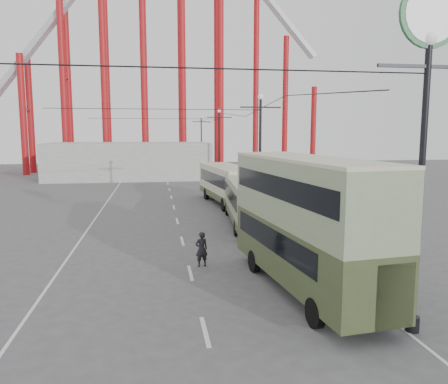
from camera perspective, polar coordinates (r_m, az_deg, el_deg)
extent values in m
plane|color=#4D4D4F|center=(16.68, 0.24, -14.62)|extent=(160.00, 160.00, 0.00)
cube|color=silver|center=(34.85, -6.37, -2.80)|extent=(0.15, 82.00, 0.01)
cube|color=silver|center=(36.65, 3.61, -2.25)|extent=(0.12, 120.00, 0.01)
cube|color=silver|center=(36.09, -16.02, -2.70)|extent=(0.12, 120.00, 0.01)
cylinder|color=black|center=(14.77, 24.25, -0.13)|extent=(0.20, 0.20, 9.00)
cylinder|color=black|center=(15.87, 23.37, -15.51)|extent=(0.44, 0.44, 0.50)
cube|color=black|center=(14.78, 25.09, 14.63)|extent=(3.20, 0.10, 0.10)
sphere|color=white|center=(14.91, 25.28, 17.67)|extent=(0.44, 0.44, 0.44)
cylinder|color=#205F31|center=(15.05, 25.44, 20.29)|extent=(2.00, 0.12, 2.00)
cylinder|color=white|center=(15.05, 25.44, 20.29)|extent=(1.70, 0.16, 1.70)
cylinder|color=black|center=(34.25, 4.72, 4.61)|extent=(0.20, 0.20, 9.00)
cylinder|color=black|center=(34.74, 4.65, -2.41)|extent=(0.44, 0.44, 0.50)
cube|color=black|center=(34.26, 4.80, 10.97)|extent=(3.20, 0.10, 0.10)
sphere|color=white|center=(34.31, 4.81, 12.30)|extent=(0.44, 0.44, 0.44)
cylinder|color=black|center=(55.85, -0.62, 5.83)|extent=(0.20, 0.20, 9.00)
cylinder|color=black|center=(56.15, -0.61, 1.49)|extent=(0.44, 0.44, 0.50)
cube|color=black|center=(55.86, -0.62, 9.73)|extent=(3.20, 0.10, 0.10)
sphere|color=white|center=(55.89, -0.62, 10.55)|extent=(0.44, 0.44, 0.44)
cylinder|color=black|center=(77.68, -2.97, 6.35)|extent=(0.20, 0.20, 9.00)
cylinder|color=black|center=(77.89, -2.95, 3.22)|extent=(0.44, 0.44, 0.50)
cube|color=black|center=(77.68, -2.99, 9.15)|extent=(3.20, 0.10, 0.10)
sphere|color=white|center=(77.70, -3.00, 9.74)|extent=(0.44, 0.44, 0.44)
cylinder|color=maroon|center=(72.95, -24.78, 9.11)|extent=(1.00, 1.00, 18.00)
cylinder|color=maroon|center=(76.81, -23.96, 9.05)|extent=(1.00, 1.00, 18.00)
cylinder|color=maroon|center=(71.89, -20.26, 12.97)|extent=(1.00, 1.00, 27.00)
cylinder|color=maroon|center=(75.80, -19.66, 12.70)|extent=(1.00, 1.00, 27.00)
cylinder|color=maroon|center=(71.60, -15.52, 16.82)|extent=(1.00, 1.00, 36.00)
cylinder|color=maroon|center=(75.52, -15.16, 16.34)|extent=(1.00, 1.00, 36.00)
cylinder|color=maroon|center=(72.09, -10.59, 20.54)|extent=(1.00, 1.00, 45.00)
cylinder|color=maroon|center=(75.99, -10.50, 19.87)|extent=(1.00, 1.00, 45.00)
cylinder|color=maroon|center=(73.07, -5.54, 23.29)|extent=(1.00, 1.00, 52.00)
cylinder|color=maroon|center=(76.92, -5.73, 22.49)|extent=(1.00, 1.00, 52.00)
cylinder|color=maroon|center=(77.90, -0.94, 23.48)|extent=(1.00, 1.00, 55.00)
cylinder|color=maroon|center=(73.62, 4.20, 14.45)|extent=(0.90, 0.90, 30.00)
cylinder|color=maroon|center=(74.54, 7.99, 11.23)|extent=(0.90, 0.90, 22.00)
cylinder|color=maroon|center=(75.99, 11.58, 8.06)|extent=(0.90, 0.90, 14.00)
cube|color=#B6B6BB|center=(76.47, 8.18, 20.99)|extent=(9.89, 2.00, 10.87)
cube|color=#999A95|center=(62.46, -12.18, 4.02)|extent=(22.00, 10.00, 5.00)
cube|color=#374123|center=(17.93, 10.47, -7.54)|extent=(3.63, 10.29, 2.21)
cube|color=black|center=(17.82, 10.51, -6.14)|extent=(3.44, 8.29, 0.91)
cube|color=gray|center=(17.64, 10.57, -3.60)|extent=(3.65, 10.29, 0.30)
cube|color=gray|center=(17.44, 10.67, 0.46)|extent=(3.63, 10.29, 2.21)
cube|color=black|center=(17.43, 10.68, 0.79)|extent=(3.60, 9.69, 0.86)
cube|color=beige|center=(17.34, 10.77, 4.29)|extent=(3.65, 10.29, 0.12)
cylinder|color=black|center=(20.33, 3.96, -8.99)|extent=(0.39, 1.03, 1.01)
cylinder|color=black|center=(21.16, 9.85, -8.41)|extent=(0.39, 1.03, 1.01)
cylinder|color=black|center=(15.09, 11.82, -15.20)|extent=(0.39, 1.03, 1.01)
cylinder|color=black|center=(16.20, 19.22, -13.85)|extent=(0.39, 1.03, 1.01)
cube|color=gray|center=(30.55, 3.08, -0.91)|extent=(3.44, 11.26, 2.42)
cube|color=black|center=(30.49, 3.09, -0.16)|extent=(3.37, 10.06, 0.96)
cube|color=#374123|center=(30.70, 3.07, -2.68)|extent=(3.47, 11.27, 0.50)
cube|color=gray|center=(30.38, 3.10, 1.50)|extent=(3.46, 11.27, 0.16)
cylinder|color=black|center=(33.70, 0.47, -2.26)|extent=(0.37, 1.03, 1.01)
cylinder|color=black|center=(33.96, 4.31, -2.20)|extent=(0.37, 1.03, 1.01)
cylinder|color=black|center=(27.20, 1.61, -4.68)|extent=(0.37, 1.03, 1.01)
cylinder|color=black|center=(27.52, 6.35, -4.58)|extent=(0.37, 1.03, 1.01)
cube|color=beige|center=(39.05, 0.43, 1.21)|extent=(3.86, 11.18, 2.63)
cube|color=black|center=(39.00, 0.43, 1.85)|extent=(3.77, 9.88, 1.04)
cube|color=#374123|center=(39.18, 0.43, -0.30)|extent=(3.89, 11.19, 0.55)
cube|color=beige|center=(38.91, 0.43, 3.26)|extent=(3.88, 11.18, 0.18)
cylinder|color=black|center=(41.67, -2.25, -0.28)|extent=(0.42, 1.12, 1.10)
cylinder|color=black|center=(42.27, 1.02, -0.16)|extent=(0.42, 1.12, 1.10)
cylinder|color=black|center=(35.77, -0.10, -1.60)|extent=(0.42, 1.12, 1.10)
cylinder|color=black|center=(36.48, 3.67, -1.44)|extent=(0.42, 1.12, 1.10)
imported|color=black|center=(21.01, -2.96, -7.46)|extent=(0.69, 0.54, 1.69)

